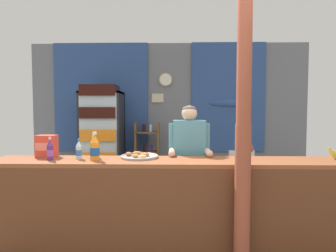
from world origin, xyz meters
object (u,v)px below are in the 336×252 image
Objects in this scene: timber_post at (243,130)px; snack_box_crackers at (47,146)px; shopkeeper at (189,152)px; pastry_tray at (139,156)px; drink_fridge at (102,134)px; soda_bottle_grape_soda at (50,150)px; stall_counter at (170,197)px; soda_bottle_water at (79,150)px; soda_bottle_orange_soda at (95,148)px; soda_bottle_iced_tea at (93,148)px; plastic_lawn_chair at (239,171)px; bottle_shelf_rack at (147,154)px.

timber_post reaches higher than snack_box_crackers.
pastry_tray is at bearing -150.70° from shopkeeper.
timber_post reaches higher than drink_fridge.
snack_box_crackers reaches higher than soda_bottle_grape_soda.
stall_counter is at bearing -59.39° from drink_fridge.
drink_fridge is 2.10m from soda_bottle_water.
soda_bottle_orange_soda is at bearing 167.60° from timber_post.
drink_fridge is 2.00m from soda_bottle_iced_tea.
soda_bottle_orange_soda reaches higher than soda_bottle_iced_tea.
soda_bottle_grape_soda is at bearing -153.44° from soda_bottle_iced_tea.
shopkeeper is 6.26× the size of soda_bottle_iced_tea.
drink_fridge reaches higher than snack_box_crackers.
drink_fridge is 2.21m from soda_bottle_orange_soda.
snack_box_crackers is at bearing 165.76° from timber_post.
shopkeeper is 0.66m from pastry_tray.
soda_bottle_iced_tea is at bearing 163.14° from stall_counter.
soda_bottle_water is (-0.99, 0.14, 0.47)m from stall_counter.
plastic_lawn_chair is 2.04× the size of pastry_tray.
soda_bottle_grape_soda is 0.99× the size of snack_box_crackers.
plastic_lawn_chair is 3.47× the size of soda_bottle_grape_soda.
shopkeeper is at bearing 29.30° from pastry_tray.
stall_counter is 1.52m from snack_box_crackers.
soda_bottle_grape_soda is (-1.50, -0.49, 0.09)m from shopkeeper.
plastic_lawn_chair is at bearing 56.50° from stall_counter.
pastry_tray is at bearing -2.19° from snack_box_crackers.
stall_counter is 1.10m from soda_bottle_water.
bottle_shelf_rack reaches higher than pastry_tray.
soda_bottle_orange_soda is at bearing -154.54° from shopkeeper.
snack_box_crackers is (-2.09, 0.53, -0.22)m from timber_post.
soda_bottle_grape_soda is at bearing -108.55° from bottle_shelf_rack.
shopkeeper is at bearing -127.89° from plastic_lawn_chair.
timber_post is (0.68, -0.26, 0.72)m from stall_counter.
bottle_shelf_rack is (-0.47, 2.43, 0.07)m from stall_counter.
drink_fridge is 2.56m from plastic_lawn_chair.
drink_fridge is 1.26× the size of shopkeeper.
timber_post is at bearing -51.16° from drink_fridge.
soda_bottle_orange_soda is at bearing -76.43° from drink_fridge.
soda_bottle_orange_soda is (-0.32, -2.37, 0.43)m from bottle_shelf_rack.
plastic_lawn_chair is at bearing -24.27° from bottle_shelf_rack.
shopkeeper is (1.55, -1.66, -0.09)m from drink_fridge.
pastry_tray is (1.06, -0.04, -0.10)m from snack_box_crackers.
stall_counter is at bearing -8.06° from soda_bottle_water.
soda_bottle_grape_soda is (-0.48, -0.00, -0.02)m from soda_bottle_orange_soda.
soda_bottle_water is at bearing -171.96° from pastry_tray.
timber_post is 1.99m from soda_bottle_grape_soda.
soda_bottle_iced_tea is 1.00× the size of snack_box_crackers.
snack_box_crackers is (-0.42, 0.13, 0.03)m from soda_bottle_water.
plastic_lawn_chair is 2.97m from soda_bottle_grape_soda.
soda_bottle_water is 0.90× the size of soda_bottle_grape_soda.
soda_bottle_iced_tea is at bearing 176.54° from pastry_tray.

